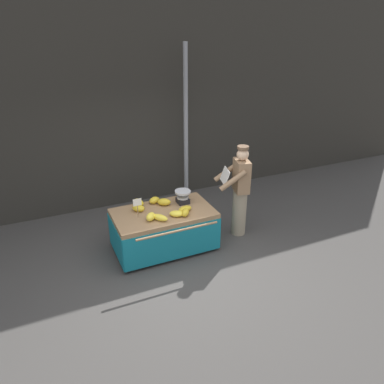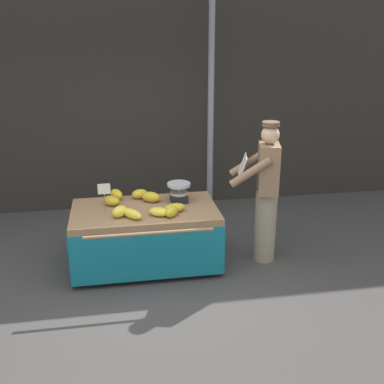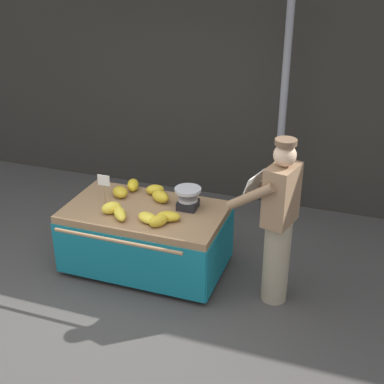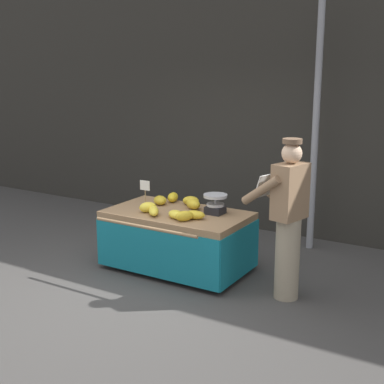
# 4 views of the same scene
# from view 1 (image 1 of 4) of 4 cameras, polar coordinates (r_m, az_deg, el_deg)

# --- Properties ---
(ground_plane) EXTENTS (60.00, 60.00, 0.00)m
(ground_plane) POSITION_cam_1_polar(r_m,az_deg,el_deg) (5.96, -1.50, -12.49)
(ground_plane) COLOR #423F3D
(back_wall) EXTENTS (16.00, 0.24, 4.39)m
(back_wall) POSITION_cam_1_polar(r_m,az_deg,el_deg) (7.69, -10.52, 13.80)
(back_wall) COLOR #2D2B26
(back_wall) RESTS_ON ground
(street_pole) EXTENTS (0.09, 0.09, 3.31)m
(street_pole) POSITION_cam_1_polar(r_m,az_deg,el_deg) (7.64, -0.97, 9.97)
(street_pole) COLOR gray
(street_pole) RESTS_ON ground
(banana_cart) EXTENTS (1.71, 1.18, 0.73)m
(banana_cart) POSITION_cam_1_polar(r_m,az_deg,el_deg) (6.29, -4.44, -4.68)
(banana_cart) COLOR #93704C
(banana_cart) RESTS_ON ground
(weighing_scale) EXTENTS (0.28, 0.28, 0.23)m
(weighing_scale) POSITION_cam_1_polar(r_m,az_deg,el_deg) (6.42, -1.45, -0.76)
(weighing_scale) COLOR black
(weighing_scale) RESTS_ON banana_cart
(price_sign) EXTENTS (0.14, 0.01, 0.34)m
(price_sign) POSITION_cam_1_polar(r_m,az_deg,el_deg) (5.94, -8.53, -1.87)
(price_sign) COLOR #997A51
(price_sign) RESTS_ON banana_cart
(banana_bunch_0) EXTENTS (0.28, 0.24, 0.09)m
(banana_bunch_0) POSITION_cam_1_polar(r_m,az_deg,el_deg) (6.01, -2.40, -3.39)
(banana_bunch_0) COLOR yellow
(banana_bunch_0) RESTS_ON banana_cart
(banana_bunch_1) EXTENTS (0.20, 0.26, 0.12)m
(banana_bunch_1) POSITION_cam_1_polar(r_m,az_deg,el_deg) (6.42, -8.33, -1.61)
(banana_bunch_1) COLOR gold
(banana_bunch_1) RESTS_ON banana_cart
(banana_bunch_2) EXTENTS (0.23, 0.24, 0.13)m
(banana_bunch_2) POSITION_cam_1_polar(r_m,az_deg,el_deg) (5.92, -6.47, -3.85)
(banana_bunch_2) COLOR yellow
(banana_bunch_2) RESTS_ON banana_cart
(banana_bunch_3) EXTENTS (0.24, 0.21, 0.11)m
(banana_bunch_3) POSITION_cam_1_polar(r_m,az_deg,el_deg) (6.47, -5.88, -1.27)
(banana_bunch_3) COLOR gold
(banana_bunch_3) RESTS_ON banana_cart
(banana_bunch_4) EXTENTS (0.27, 0.27, 0.11)m
(banana_bunch_4) POSITION_cam_1_polar(r_m,az_deg,el_deg) (6.23, -8.36, -2.51)
(banana_bunch_4) COLOR gold
(banana_bunch_4) RESTS_ON banana_cart
(banana_bunch_5) EXTENTS (0.28, 0.24, 0.12)m
(banana_bunch_5) POSITION_cam_1_polar(r_m,az_deg,el_deg) (6.38, -4.39, -1.56)
(banana_bunch_5) COLOR gold
(banana_bunch_5) RESTS_ON banana_cart
(banana_bunch_6) EXTENTS (0.27, 0.19, 0.10)m
(banana_bunch_6) POSITION_cam_1_polar(r_m,az_deg,el_deg) (6.15, -1.09, -2.66)
(banana_bunch_6) COLOR gold
(banana_bunch_6) RESTS_ON banana_cart
(banana_bunch_7) EXTENTS (0.22, 0.24, 0.12)m
(banana_bunch_7) POSITION_cam_1_polar(r_m,az_deg,el_deg) (6.02, -1.05, -3.21)
(banana_bunch_7) COLOR gold
(banana_bunch_7) RESTS_ON banana_cart
(banana_bunch_8) EXTENTS (0.27, 0.30, 0.10)m
(banana_bunch_8) POSITION_cam_1_polar(r_m,az_deg,el_deg) (5.91, -5.05, -3.99)
(banana_bunch_8) COLOR yellow
(banana_bunch_8) RESTS_ON banana_cart
(vendor_person) EXTENTS (0.66, 0.61, 1.71)m
(vendor_person) POSITION_cam_1_polar(r_m,az_deg,el_deg) (6.62, 7.44, 0.15)
(vendor_person) COLOR gray
(vendor_person) RESTS_ON ground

